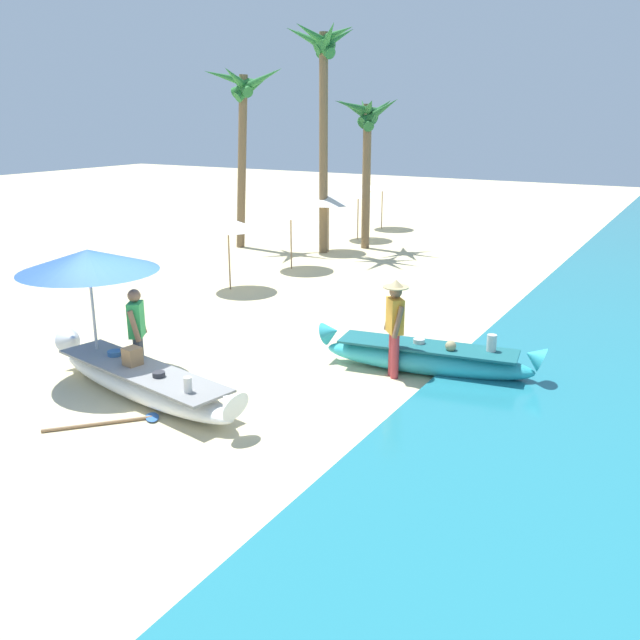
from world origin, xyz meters
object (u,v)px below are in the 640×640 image
Objects in this scene: boat_cyan_midground at (427,358)px; palm_tree_mid_cluster at (243,105)px; paddle at (117,421)px; boat_white_foreground at (142,381)px; person_vendor_hatted at (395,322)px; palm_tree_leaning_seaward at (323,68)px; person_tourist_customer at (137,329)px; patio_umbrella_large at (88,261)px; palm_tree_tall_inland at (367,126)px.

palm_tree_mid_cluster reaches higher than boat_cyan_midground.
palm_tree_mid_cluster reaches higher than paddle.
palm_tree_mid_cluster is (-6.21, 11.44, 4.48)m from boat_white_foreground.
boat_white_foreground reaches higher than paddle.
person_vendor_hatted is 12.32m from palm_tree_leaning_seaward.
boat_cyan_midground is 12.55m from palm_tree_leaning_seaward.
patio_umbrella_large reaches higher than person_tourist_customer.
patio_umbrella_large is (-4.98, -3.04, 1.78)m from boat_cyan_midground.
palm_tree_leaning_seaward is at bearing 106.88° from paddle.
person_vendor_hatted is 13.22m from palm_tree_mid_cluster.
boat_cyan_midground is at bearing -58.00° from palm_tree_tall_inland.
palm_tree_mid_cluster is (-9.38, 8.53, 3.74)m from person_vendor_hatted.
boat_white_foreground is 13.76m from palm_tree_mid_cluster.
person_tourist_customer is 0.32× the size of palm_tree_tall_inland.
person_tourist_customer is 1.18× the size of paddle.
boat_white_foreground is 13.72m from palm_tree_leaning_seaward.
boat_white_foreground is 4.37m from person_vendor_hatted.
palm_tree_leaning_seaward is at bearing 106.47° from boat_white_foreground.
boat_white_foreground is 14.28m from palm_tree_tall_inland.
person_vendor_hatted is 5.33m from patio_umbrella_large.
person_vendor_hatted is 4.44m from person_tourist_customer.
palm_tree_tall_inland reaches higher than person_tourist_customer.
person_vendor_hatted is (3.17, 2.91, 0.74)m from boat_white_foreground.
palm_tree_leaning_seaward reaches higher than boat_white_foreground.
boat_cyan_midground is 5.38m from paddle.
palm_tree_leaning_seaward reaches higher than boat_cyan_midground.
patio_umbrella_large reaches higher than boat_white_foreground.
palm_tree_mid_cluster is at bearing 117.29° from person_tourist_customer.
palm_tree_leaning_seaward is 5.22× the size of paddle.
patio_umbrella_large is 12.42m from palm_tree_mid_cluster.
patio_umbrella_large is 13.39m from palm_tree_tall_inland.
palm_tree_tall_inland is at bearing 122.00° from boat_cyan_midground.
patio_umbrella_large is 0.33× the size of palm_tree_leaning_seaward.
palm_tree_tall_inland reaches higher than boat_cyan_midground.
palm_tree_leaning_seaward is 14.73m from paddle.
paddle is (-3.25, -4.28, -0.26)m from boat_cyan_midground.
person_tourist_customer is (-0.60, 0.57, 0.64)m from boat_white_foreground.
patio_umbrella_large is at bearing -148.63° from boat_cyan_midground.
palm_tree_tall_inland is at bearing 101.36° from boat_white_foreground.
palm_tree_leaning_seaward reaches higher than person_vendor_hatted.
boat_white_foreground is 1.04m from person_tourist_customer.
boat_cyan_midground is 5.10m from person_tourist_customer.
boat_cyan_midground is 2.31× the size of person_vendor_hatted.
boat_white_foreground is at bearing -137.47° from person_vendor_hatted.
palm_tree_tall_inland is at bearing 102.08° from paddle.
boat_cyan_midground is 0.96m from person_vendor_hatted.
patio_umbrella_large is at bearing -150.29° from person_vendor_hatted.
patio_umbrella_large is (-1.36, 0.32, 1.80)m from boat_white_foreground.
boat_white_foreground is 2.88× the size of person_tourist_customer.
boat_cyan_midground is 6.10m from patio_umbrella_large.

